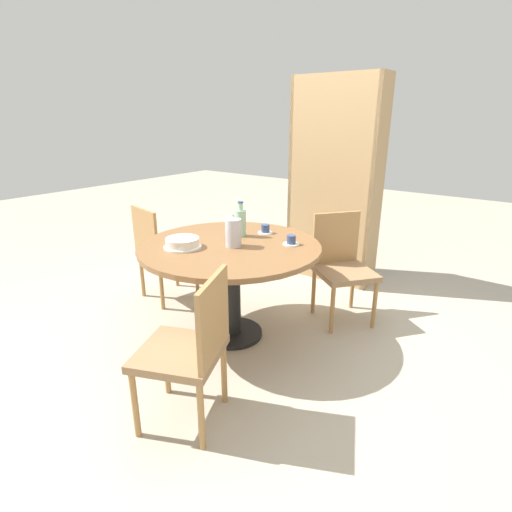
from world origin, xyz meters
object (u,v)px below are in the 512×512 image
at_px(coffee_pot, 233,232).
at_px(cup_b, 291,241).
at_px(chair_b, 190,347).
at_px(bookshelf, 333,185).
at_px(chair_c, 342,265).
at_px(water_bottle, 241,222).
at_px(cake_main, 183,243).
at_px(cup_a, 265,230).
at_px(chair_a, 161,251).

xyz_separation_m(coffee_pot, cup_b, (0.30, 0.28, -0.08)).
height_order(chair_b, cup_b, chair_b).
bearing_deg(cup_b, bookshelf, 103.99).
height_order(chair_c, coffee_pot, coffee_pot).
height_order(water_bottle, cup_b, water_bottle).
relative_size(cake_main, cup_b, 2.21).
height_order(chair_c, cup_a, chair_c).
xyz_separation_m(water_bottle, cup_b, (0.42, 0.05, -0.08)).
bearing_deg(cup_a, water_bottle, -120.53).
xyz_separation_m(cake_main, cup_a, (0.25, 0.64, -0.00)).
bearing_deg(chair_c, bookshelf, 71.00).
relative_size(chair_c, bookshelf, 0.44).
bearing_deg(cup_a, coffee_pot, -87.70).
relative_size(chair_a, coffee_pot, 3.70).
height_order(chair_a, bookshelf, bookshelf).
height_order(bookshelf, cup_b, bookshelf).
xyz_separation_m(coffee_pot, water_bottle, (-0.12, 0.23, 0.00)).
bearing_deg(cake_main, chair_a, 151.91).
bearing_deg(coffee_pot, water_bottle, 117.58).
height_order(cake_main, cup_a, same).
bearing_deg(cake_main, coffee_pot, 41.47).
bearing_deg(bookshelf, chair_c, 123.12).
bearing_deg(chair_b, cup_a, 174.68).
height_order(coffee_pot, cup_b, coffee_pot).
height_order(chair_a, water_bottle, water_bottle).
distance_m(chair_a, cup_a, 1.02).
xyz_separation_m(bookshelf, cup_b, (0.31, -1.24, -0.20)).
bearing_deg(chair_b, bookshelf, 166.12).
distance_m(coffee_pot, cup_b, 0.41).
relative_size(water_bottle, cake_main, 1.02).
relative_size(coffee_pot, water_bottle, 0.87).
xyz_separation_m(chair_c, bookshelf, (-0.48, 0.73, 0.50)).
bearing_deg(water_bottle, cup_b, 6.47).
bearing_deg(chair_a, coffee_pot, -176.85).
xyz_separation_m(chair_b, coffee_pot, (-0.37, 0.80, 0.37)).
relative_size(cup_a, cup_b, 1.00).
bearing_deg(chair_a, cup_b, -162.43).
xyz_separation_m(chair_c, coffee_pot, (-0.47, -0.78, 0.37)).
height_order(water_bottle, cup_a, water_bottle).
relative_size(chair_a, cup_b, 7.28).
xyz_separation_m(chair_a, cup_b, (1.26, 0.14, 0.30)).
bearing_deg(chair_a, water_bottle, -162.56).
bearing_deg(chair_b, cake_main, -155.05).
xyz_separation_m(bookshelf, water_bottle, (-0.11, -1.29, -0.12)).
xyz_separation_m(chair_a, cup_a, (0.94, 0.26, 0.30)).
xyz_separation_m(chair_b, chair_c, (0.10, 1.58, 0.00)).
bearing_deg(cup_b, chair_b, -86.13).
bearing_deg(cup_a, chair_b, -72.09).
height_order(coffee_pot, cup_a, coffee_pot).
bearing_deg(cake_main, water_bottle, 72.60).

